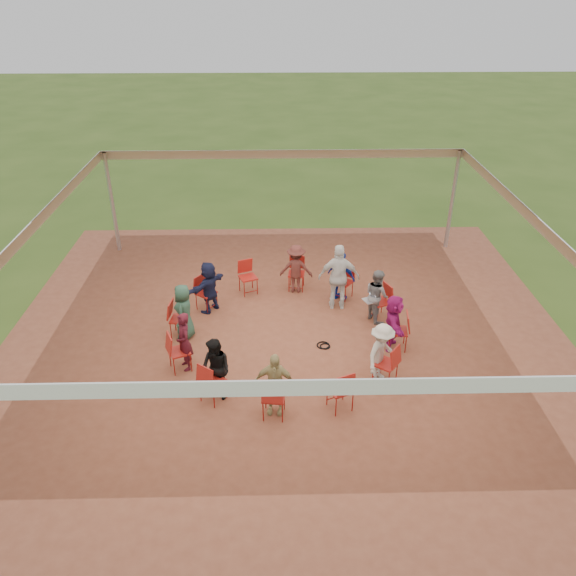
{
  "coord_description": "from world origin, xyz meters",
  "views": [
    {
      "loc": [
        -0.22,
        -10.6,
        7.36
      ],
      "look_at": [
        0.03,
        0.3,
        1.24
      ],
      "focal_mm": 35.0,
      "sensor_mm": 36.0,
      "label": 1
    }
  ],
  "objects_px": {
    "person_seated_6": "(216,369)",
    "person_seated_8": "(381,353)",
    "person_seated_0": "(377,295)",
    "person_seated_2": "(296,269)",
    "laptop": "(371,298)",
    "person_seated_4": "(184,311)",
    "chair_3": "(248,278)",
    "chair_8": "(274,397)",
    "chair_1": "(343,282)",
    "person_seated_9": "(393,322)",
    "person_seated_3": "(209,287)",
    "chair_9": "(340,390)",
    "person_seated_5": "(184,342)",
    "chair_10": "(386,364)",
    "chair_2": "(296,274)",
    "chair_0": "(380,302)",
    "standing_person": "(339,277)",
    "person_seated_7": "(274,384)",
    "chair_5": "(180,319)",
    "cable_coil": "(324,346)",
    "chair_4": "(206,293)",
    "chair_6": "(179,352)",
    "person_seated_1": "(341,277)",
    "chair_11": "(398,331)",
    "chair_7": "(213,382)"
  },
  "relations": [
    {
      "from": "person_seated_6",
      "to": "person_seated_8",
      "type": "height_order",
      "value": "same"
    },
    {
      "from": "person_seated_0",
      "to": "person_seated_2",
      "type": "distance_m",
      "value": 2.35
    },
    {
      "from": "laptop",
      "to": "person_seated_2",
      "type": "bearing_deg",
      "value": 26.44
    },
    {
      "from": "person_seated_6",
      "to": "person_seated_4",
      "type": "bearing_deg",
      "value": 150.0
    },
    {
      "from": "chair_3",
      "to": "chair_8",
      "type": "relative_size",
      "value": 1.0
    },
    {
      "from": "chair_1",
      "to": "person_seated_6",
      "type": "bearing_deg",
      "value": 90.0
    },
    {
      "from": "person_seated_6",
      "to": "laptop",
      "type": "relative_size",
      "value": 3.43
    },
    {
      "from": "person_seated_6",
      "to": "person_seated_8",
      "type": "bearing_deg",
      "value": 45.0
    },
    {
      "from": "person_seated_4",
      "to": "person_seated_9",
      "type": "height_order",
      "value": "same"
    },
    {
      "from": "person_seated_3",
      "to": "person_seated_4",
      "type": "bearing_deg",
      "value": 15.0
    },
    {
      "from": "chair_1",
      "to": "chair_9",
      "type": "bearing_deg",
      "value": 120.0
    },
    {
      "from": "person_seated_6",
      "to": "person_seated_5",
      "type": "bearing_deg",
      "value": 165.0
    },
    {
      "from": "chair_10",
      "to": "person_seated_3",
      "type": "height_order",
      "value": "person_seated_3"
    },
    {
      "from": "chair_2",
      "to": "chair_3",
      "type": "distance_m",
      "value": 1.28
    },
    {
      "from": "chair_9",
      "to": "person_seated_5",
      "type": "xyz_separation_m",
      "value": [
        -3.13,
        1.36,
        0.22
      ]
    },
    {
      "from": "chair_0",
      "to": "person_seated_6",
      "type": "bearing_deg",
      "value": 104.62
    },
    {
      "from": "person_seated_2",
      "to": "chair_0",
      "type": "bearing_deg",
      "value": 152.47
    },
    {
      "from": "standing_person",
      "to": "chair_10",
      "type": "bearing_deg",
      "value": 105.76
    },
    {
      "from": "chair_10",
      "to": "laptop",
      "type": "bearing_deg",
      "value": 36.01
    },
    {
      "from": "person_seated_4",
      "to": "person_seated_5",
      "type": "relative_size",
      "value": 1.0
    },
    {
      "from": "chair_0",
      "to": "person_seated_7",
      "type": "bearing_deg",
      "value": 119.18
    },
    {
      "from": "person_seated_0",
      "to": "chair_5",
      "type": "bearing_deg",
      "value": 74.62
    },
    {
      "from": "chair_5",
      "to": "chair_2",
      "type": "bearing_deg",
      "value": 135.0
    },
    {
      "from": "chair_5",
      "to": "person_seated_0",
      "type": "height_order",
      "value": "person_seated_0"
    },
    {
      "from": "chair_10",
      "to": "standing_person",
      "type": "relative_size",
      "value": 0.53
    },
    {
      "from": "person_seated_3",
      "to": "laptop",
      "type": "xyz_separation_m",
      "value": [
        3.89,
        -0.56,
        -0.04
      ]
    },
    {
      "from": "chair_1",
      "to": "person_seated_9",
      "type": "relative_size",
      "value": 0.68
    },
    {
      "from": "person_seated_7",
      "to": "standing_person",
      "type": "bearing_deg",
      "value": 74.3
    },
    {
      "from": "chair_0",
      "to": "chair_10",
      "type": "xyz_separation_m",
      "value": [
        -0.3,
        -2.45,
        0.0
      ]
    },
    {
      "from": "person_seated_7",
      "to": "cable_coil",
      "type": "xyz_separation_m",
      "value": [
        1.12,
        2.12,
        -0.65
      ]
    },
    {
      "from": "person_seated_7",
      "to": "cable_coil",
      "type": "bearing_deg",
      "value": 69.22
    },
    {
      "from": "chair_4",
      "to": "cable_coil",
      "type": "distance_m",
      "value": 3.31
    },
    {
      "from": "chair_8",
      "to": "person_seated_9",
      "type": "bearing_deg",
      "value": 46.43
    },
    {
      "from": "person_seated_8",
      "to": "chair_1",
      "type": "bearing_deg",
      "value": 43.57
    },
    {
      "from": "chair_6",
      "to": "person_seated_1",
      "type": "distance_m",
      "value": 4.66
    },
    {
      "from": "chair_2",
      "to": "standing_person",
      "type": "distance_m",
      "value": 1.46
    },
    {
      "from": "chair_10",
      "to": "person_seated_3",
      "type": "relative_size",
      "value": 0.68
    },
    {
      "from": "chair_11",
      "to": "person_seated_2",
      "type": "relative_size",
      "value": 0.68
    },
    {
      "from": "chair_2",
      "to": "chair_3",
      "type": "bearing_deg",
      "value": 15.0
    },
    {
      "from": "person_seated_9",
      "to": "chair_3",
      "type": "bearing_deg",
      "value": 59.18
    },
    {
      "from": "chair_6",
      "to": "person_seated_9",
      "type": "relative_size",
      "value": 0.68
    },
    {
      "from": "chair_1",
      "to": "chair_7",
      "type": "height_order",
      "value": "same"
    },
    {
      "from": "chair_0",
      "to": "chair_9",
      "type": "bearing_deg",
      "value": 135.0
    },
    {
      "from": "person_seated_4",
      "to": "person_seated_5",
      "type": "height_order",
      "value": "same"
    },
    {
      "from": "person_seated_6",
      "to": "chair_9",
      "type": "bearing_deg",
      "value": 27.53
    },
    {
      "from": "person_seated_8",
      "to": "chair_6",
      "type": "bearing_deg",
      "value": 120.82
    },
    {
      "from": "chair_1",
      "to": "laptop",
      "type": "height_order",
      "value": "chair_1"
    },
    {
      "from": "chair_8",
      "to": "laptop",
      "type": "xyz_separation_m",
      "value": [
        2.31,
        3.31,
        0.18
      ]
    },
    {
      "from": "standing_person",
      "to": "chair_4",
      "type": "bearing_deg",
      "value": 2.88
    },
    {
      "from": "chair_6",
      "to": "chair_7",
      "type": "height_order",
      "value": "same"
    }
  ]
}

